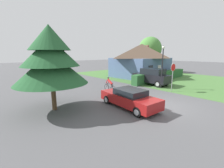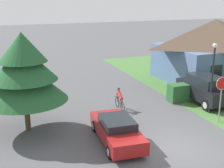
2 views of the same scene
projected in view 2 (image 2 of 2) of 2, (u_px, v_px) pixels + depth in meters
ground_plane at (169, 148)px, 15.53m from camera, size 140.00×140.00×0.00m
cottage_house at (214, 48)px, 27.69m from camera, size 10.06×7.67×5.32m
sedan_left_lane at (117, 130)px, 16.04m from camera, size 2.06×4.68×1.34m
cyclist at (120, 100)px, 20.56m from camera, size 0.44×1.79×1.43m
parked_suv_right at (204, 89)px, 21.86m from camera, size 1.98×4.47×1.98m
stop_sign at (222, 90)px, 18.16m from camera, size 0.77×0.09×2.80m
street_lamp at (213, 69)px, 19.33m from camera, size 0.30×0.30×4.60m
conifer_tall_near at (24, 72)px, 16.64m from camera, size 4.62×4.62×5.52m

